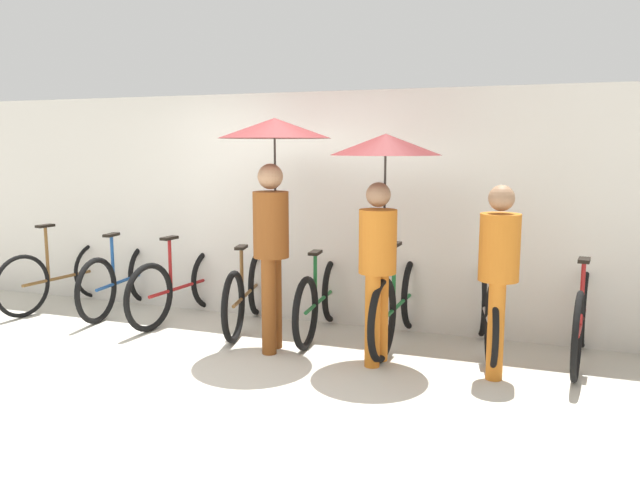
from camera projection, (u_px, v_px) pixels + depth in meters
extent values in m
plane|color=beige|center=(217.00, 376.00, 5.08)|extent=(30.00, 30.00, 0.00)
cube|color=silver|center=(299.00, 208.00, 6.61)|extent=(14.61, 0.12, 2.41)
torus|color=black|center=(97.00, 270.00, 7.70)|extent=(0.15, 0.69, 0.69)
torus|color=black|center=(22.00, 286.00, 6.79)|extent=(0.15, 0.69, 0.69)
cylinder|color=brown|center=(62.00, 277.00, 7.24)|extent=(0.19, 1.03, 0.04)
cylinder|color=brown|center=(47.00, 254.00, 7.04)|extent=(0.04, 0.04, 0.61)
cube|color=black|center=(45.00, 226.00, 6.99)|extent=(0.12, 0.21, 0.03)
cylinder|color=brown|center=(96.00, 242.00, 7.65)|extent=(0.04, 0.04, 0.69)
cylinder|color=brown|center=(94.00, 214.00, 7.60)|extent=(0.44, 0.09, 0.03)
torus|color=black|center=(145.00, 273.00, 7.50)|extent=(0.12, 0.70, 0.70)
torus|color=black|center=(96.00, 290.00, 6.57)|extent=(0.12, 0.70, 0.70)
cylinder|color=#19478C|center=(122.00, 281.00, 7.03)|extent=(0.12, 0.98, 0.04)
cylinder|color=#19478C|center=(113.00, 260.00, 6.83)|extent=(0.04, 0.04, 0.53)
cube|color=black|center=(111.00, 235.00, 6.79)|extent=(0.11, 0.21, 0.03)
cylinder|color=#19478C|center=(144.00, 245.00, 7.45)|extent=(0.04, 0.04, 0.68)
cylinder|color=#19478C|center=(143.00, 217.00, 7.40)|extent=(0.44, 0.06, 0.03)
torus|color=black|center=(211.00, 278.00, 7.20)|extent=(0.14, 0.70, 0.70)
torus|color=black|center=(149.00, 297.00, 6.27)|extent=(0.14, 0.70, 0.70)
cylinder|color=maroon|center=(182.00, 287.00, 6.73)|extent=(0.15, 1.04, 0.04)
cylinder|color=maroon|center=(170.00, 265.00, 6.53)|extent=(0.04, 0.04, 0.54)
cube|color=black|center=(169.00, 238.00, 6.49)|extent=(0.11, 0.21, 0.03)
cylinder|color=maroon|center=(210.00, 248.00, 7.14)|extent=(0.04, 0.04, 0.69)
cylinder|color=maroon|center=(209.00, 218.00, 7.09)|extent=(0.44, 0.08, 0.03)
torus|color=black|center=(258.00, 284.00, 6.91)|extent=(0.21, 0.69, 0.69)
torus|color=black|center=(233.00, 307.00, 5.93)|extent=(0.21, 0.69, 0.69)
cylinder|color=brown|center=(246.00, 294.00, 6.42)|extent=(0.25, 0.99, 0.04)
cylinder|color=brown|center=(242.00, 274.00, 6.21)|extent=(0.04, 0.04, 0.50)
cube|color=black|center=(241.00, 247.00, 6.17)|extent=(0.13, 0.21, 0.03)
cylinder|color=brown|center=(257.00, 255.00, 6.87)|extent=(0.04, 0.04, 0.65)
cylinder|color=brown|center=(257.00, 226.00, 6.82)|extent=(0.44, 0.12, 0.03)
torus|color=black|center=(332.00, 290.00, 6.63)|extent=(0.11, 0.68, 0.68)
torus|color=black|center=(306.00, 313.00, 5.72)|extent=(0.11, 0.68, 0.68)
cylinder|color=#19662D|center=(320.00, 301.00, 6.18)|extent=(0.10, 0.97, 0.04)
cylinder|color=#19662D|center=(315.00, 280.00, 5.98)|extent=(0.04, 0.04, 0.50)
cube|color=black|center=(315.00, 253.00, 5.94)|extent=(0.10, 0.21, 0.03)
cylinder|color=#19662D|center=(332.00, 261.00, 6.59)|extent=(0.04, 0.04, 0.62)
cylinder|color=#19662D|center=(333.00, 232.00, 6.54)|extent=(0.44, 0.06, 0.03)
torus|color=black|center=(412.00, 293.00, 6.38)|extent=(0.09, 0.74, 0.74)
torus|color=black|center=(382.00, 320.00, 5.38)|extent=(0.09, 0.74, 0.74)
cylinder|color=#19662D|center=(399.00, 305.00, 5.88)|extent=(0.07, 1.10, 0.04)
cylinder|color=#19662D|center=(394.00, 278.00, 5.66)|extent=(0.04, 0.04, 0.59)
cube|color=black|center=(394.00, 244.00, 5.61)|extent=(0.10, 0.20, 0.03)
cylinder|color=#19662D|center=(413.00, 259.00, 6.33)|extent=(0.04, 0.04, 0.71)
cylinder|color=#19662D|center=(414.00, 224.00, 6.28)|extent=(0.44, 0.04, 0.03)
torus|color=black|center=(481.00, 299.00, 6.14)|extent=(0.18, 0.72, 0.73)
torus|color=black|center=(491.00, 328.00, 5.16)|extent=(0.18, 0.72, 0.73)
cylinder|color=#A59E93|center=(486.00, 313.00, 5.65)|extent=(0.21, 1.00, 0.04)
cylinder|color=#A59E93|center=(489.00, 287.00, 5.44)|extent=(0.04, 0.04, 0.55)
cube|color=black|center=(490.00, 255.00, 5.39)|extent=(0.12, 0.21, 0.03)
cylinder|color=#A59E93|center=(483.00, 269.00, 6.09)|extent=(0.04, 0.04, 0.61)
cylinder|color=#A59E93|center=(484.00, 239.00, 6.05)|extent=(0.44, 0.10, 0.03)
torus|color=black|center=(585.00, 308.00, 5.79)|extent=(0.13, 0.73, 0.73)
torus|color=black|center=(577.00, 336.00, 4.93)|extent=(0.13, 0.73, 0.73)
cylinder|color=maroon|center=(581.00, 321.00, 5.36)|extent=(0.14, 0.96, 0.04)
cylinder|color=maroon|center=(582.00, 294.00, 5.17)|extent=(0.04, 0.04, 0.55)
cube|color=black|center=(584.00, 260.00, 5.12)|extent=(0.11, 0.21, 0.03)
cylinder|color=maroon|center=(587.00, 275.00, 5.74)|extent=(0.04, 0.04, 0.64)
cylinder|color=maroon|center=(589.00, 241.00, 5.69)|extent=(0.44, 0.08, 0.03)
cylinder|color=brown|center=(269.00, 307.00, 5.57)|extent=(0.13, 0.13, 0.87)
cylinder|color=brown|center=(275.00, 302.00, 5.74)|extent=(0.13, 0.13, 0.87)
cylinder|color=brown|center=(271.00, 225.00, 5.55)|extent=(0.32, 0.32, 0.59)
sphere|color=tan|center=(270.00, 176.00, 5.49)|extent=(0.23, 0.23, 0.23)
cylinder|color=#332D28|center=(275.00, 179.00, 5.62)|extent=(0.02, 0.02, 0.73)
cone|color=#591919|center=(275.00, 128.00, 5.56)|extent=(1.03, 1.03, 0.18)
cylinder|color=#C66B1E|center=(372.00, 321.00, 5.25)|extent=(0.13, 0.13, 0.79)
cylinder|color=#C66B1E|center=(381.00, 316.00, 5.41)|extent=(0.13, 0.13, 0.79)
cylinder|color=#C66B1E|center=(378.00, 241.00, 5.23)|extent=(0.32, 0.32, 0.54)
sphere|color=#997051|center=(378.00, 195.00, 5.17)|extent=(0.21, 0.21, 0.21)
cylinder|color=#332D28|center=(385.00, 196.00, 5.30)|extent=(0.02, 0.02, 0.69)
cone|color=#591919|center=(386.00, 144.00, 5.23)|extent=(0.95, 0.95, 0.18)
cylinder|color=#C66B1E|center=(495.00, 332.00, 4.96)|extent=(0.13, 0.13, 0.79)
cylinder|color=#C66B1E|center=(496.00, 325.00, 5.13)|extent=(0.13, 0.13, 0.79)
cylinder|color=#C66B1E|center=(499.00, 247.00, 4.94)|extent=(0.32, 0.32, 0.54)
sphere|color=#997051|center=(502.00, 198.00, 4.88)|extent=(0.21, 0.21, 0.21)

